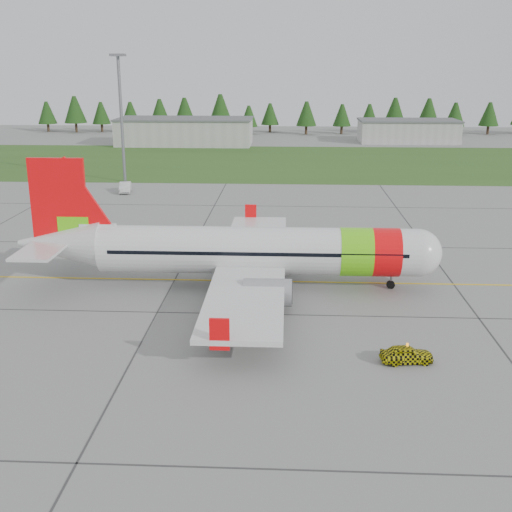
{
  "coord_description": "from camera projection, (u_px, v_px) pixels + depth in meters",
  "views": [
    {
      "loc": [
        -4.84,
        -46.67,
        18.74
      ],
      "look_at": [
        -7.39,
        3.63,
        3.67
      ],
      "focal_mm": 45.0,
      "sensor_mm": 36.0,
      "label": 1
    }
  ],
  "objects": [
    {
      "name": "hangar_west",
      "position": [
        185.0,
        132.0,
        155.64
      ],
      "size": [
        32.0,
        14.0,
        6.0
      ],
      "primitive_type": "cube",
      "color": "#A8A8A3",
      "rests_on": "ground"
    },
    {
      "name": "grass_strip",
      "position": [
        313.0,
        162.0,
        128.25
      ],
      "size": [
        320.0,
        50.0,
        0.03
      ],
      "primitive_type": "cube",
      "color": "#30561E",
      "rests_on": "ground"
    },
    {
      "name": "aircraft",
      "position": [
        247.0,
        251.0,
        55.62
      ],
      "size": [
        36.89,
        33.78,
        11.19
      ],
      "rotation": [
        0.0,
        0.0,
        0.0
      ],
      "color": "silver",
      "rests_on": "ground"
    },
    {
      "name": "taxi_guideline",
      "position": [
        341.0,
        282.0,
        57.45
      ],
      "size": [
        120.0,
        0.25,
        0.02
      ],
      "primitive_type": "cube",
      "color": "gold",
      "rests_on": "ground"
    },
    {
      "name": "ground",
      "position": [
        348.0,
        316.0,
        49.79
      ],
      "size": [
        320.0,
        320.0,
        0.0
      ],
      "primitive_type": "plane",
      "color": "gray",
      "rests_on": "ground"
    },
    {
      "name": "floodlight_mast",
      "position": [
        122.0,
        121.0,
        103.98
      ],
      "size": [
        0.5,
        0.5,
        20.0
      ],
      "primitive_type": "cylinder",
      "color": "slate",
      "rests_on": "ground"
    },
    {
      "name": "treeline",
      "position": [
        306.0,
        115.0,
        180.41
      ],
      "size": [
        160.0,
        8.0,
        10.0
      ],
      "primitive_type": null,
      "color": "#1C3F14",
      "rests_on": "ground"
    },
    {
      "name": "service_van",
      "position": [
        125.0,
        177.0,
        97.41
      ],
      "size": [
        1.89,
        1.82,
        4.7
      ],
      "primitive_type": "imported",
      "rotation": [
        0.0,
        0.0,
        0.18
      ],
      "color": "silver",
      "rests_on": "ground"
    },
    {
      "name": "follow_me_car",
      "position": [
        408.0,
        338.0,
        41.54
      ],
      "size": [
        1.34,
        1.52,
        3.45
      ],
      "primitive_type": "imported",
      "rotation": [
        0.0,
        0.0,
        1.69
      ],
      "color": "yellow",
      "rests_on": "ground"
    },
    {
      "name": "hangar_east",
      "position": [
        408.0,
        132.0,
        160.75
      ],
      "size": [
        24.0,
        12.0,
        5.2
      ],
      "primitive_type": "cube",
      "color": "#A8A8A3",
      "rests_on": "ground"
    }
  ]
}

